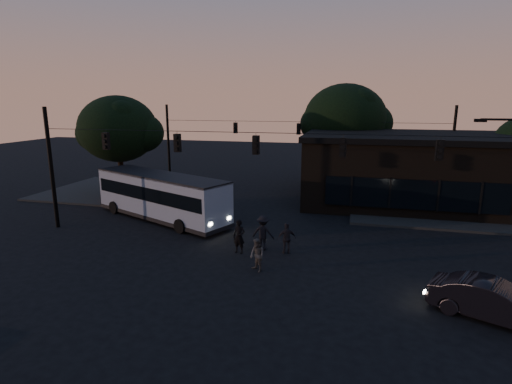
% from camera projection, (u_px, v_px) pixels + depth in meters
% --- Properties ---
extents(ground, '(120.00, 120.00, 0.00)m').
position_uv_depth(ground, '(235.00, 273.00, 18.52)').
color(ground, black).
rests_on(ground, ground).
extents(sidewalk_far_right, '(14.00, 10.00, 0.15)m').
position_uv_depth(sidewalk_far_right, '(450.00, 211.00, 28.90)').
color(sidewalk_far_right, black).
rests_on(sidewalk_far_right, ground).
extents(sidewalk_far_left, '(14.00, 10.00, 0.15)m').
position_uv_depth(sidewalk_far_left, '(129.00, 191.00, 35.05)').
color(sidewalk_far_left, black).
rests_on(sidewalk_far_left, ground).
extents(building, '(15.40, 10.41, 5.40)m').
position_uv_depth(building, '(406.00, 169.00, 30.89)').
color(building, black).
rests_on(building, ground).
extents(tree_behind, '(7.60, 7.60, 9.43)m').
position_uv_depth(tree_behind, '(345.00, 119.00, 37.00)').
color(tree_behind, black).
rests_on(tree_behind, ground).
extents(tree_left, '(6.40, 6.40, 8.30)m').
position_uv_depth(tree_left, '(118.00, 129.00, 32.89)').
color(tree_left, black).
rests_on(tree_left, ground).
extents(signal_rig_near, '(26.24, 0.30, 7.50)m').
position_uv_depth(signal_rig_near, '(256.00, 166.00, 21.31)').
color(signal_rig_near, black).
rests_on(signal_rig_near, ground).
extents(signal_rig_far, '(26.24, 0.30, 7.50)m').
position_uv_depth(signal_rig_far, '(298.00, 142.00, 36.50)').
color(signal_rig_far, black).
rests_on(signal_rig_far, ground).
extents(bus, '(10.98, 6.79, 3.07)m').
position_uv_depth(bus, '(161.00, 194.00, 26.70)').
color(bus, gray).
rests_on(bus, ground).
extents(car, '(4.59, 3.15, 1.43)m').
position_uv_depth(car, '(493.00, 301.00, 14.50)').
color(car, black).
rests_on(car, ground).
extents(pedestrian_a, '(0.73, 0.55, 1.82)m').
position_uv_depth(pedestrian_a, '(239.00, 236.00, 20.83)').
color(pedestrian_a, black).
rests_on(pedestrian_a, ground).
extents(pedestrian_b, '(0.97, 0.95, 1.57)m').
position_uv_depth(pedestrian_b, '(257.00, 255.00, 18.62)').
color(pedestrian_b, '#3C3836').
rests_on(pedestrian_b, ground).
extents(pedestrian_c, '(1.06, 0.70, 1.67)m').
position_uv_depth(pedestrian_c, '(287.00, 238.00, 20.78)').
color(pedestrian_c, black).
rests_on(pedestrian_c, ground).
extents(pedestrian_d, '(1.27, 0.78, 1.89)m').
position_uv_depth(pedestrian_d, '(263.00, 233.00, 21.32)').
color(pedestrian_d, black).
rests_on(pedestrian_d, ground).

